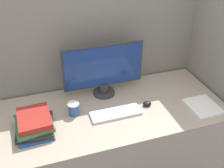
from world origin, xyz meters
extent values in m
cube|color=gray|center=(0.00, 0.78, 0.84)|extent=(2.05, 0.04, 1.68)
cube|color=gray|center=(0.86, 0.40, 0.84)|extent=(0.04, 0.81, 1.68)
cube|color=tan|center=(0.00, 0.37, 0.36)|extent=(1.65, 0.75, 0.72)
cylinder|color=#333338|center=(-0.02, 0.59, 0.73)|extent=(0.17, 0.17, 0.02)
cylinder|color=#333338|center=(-0.02, 0.59, 0.78)|extent=(0.07, 0.07, 0.07)
cube|color=#333338|center=(-0.02, 0.59, 0.97)|extent=(0.63, 0.02, 0.35)
cube|color=navy|center=(-0.02, 0.58, 0.97)|extent=(0.60, 0.01, 0.32)
cube|color=silver|center=(-0.01, 0.31, 0.73)|extent=(0.37, 0.13, 0.02)
ellipsoid|color=black|center=(0.24, 0.33, 0.74)|extent=(0.07, 0.05, 0.03)
cylinder|color=#335999|center=(-0.30, 0.40, 0.77)|extent=(0.08, 0.08, 0.09)
cylinder|color=white|center=(-0.30, 0.40, 0.81)|extent=(0.08, 0.08, 0.01)
cube|color=#264C8C|center=(-0.58, 0.30, 0.73)|extent=(0.23, 0.26, 0.02)
cube|color=#262628|center=(-0.58, 0.32, 0.76)|extent=(0.26, 0.28, 0.03)
cube|color=#38723F|center=(-0.58, 0.31, 0.78)|extent=(0.25, 0.27, 0.03)
cube|color=maroon|center=(-0.57, 0.32, 0.82)|extent=(0.22, 0.27, 0.04)
cube|color=white|center=(0.63, 0.18, 0.73)|extent=(0.22, 0.25, 0.02)
camera|label=1|loc=(-0.50, -1.08, 1.93)|focal=42.00mm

